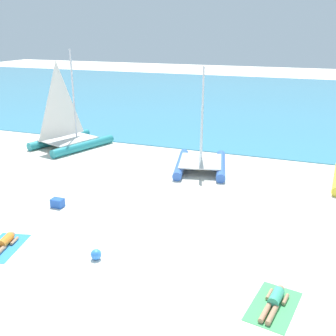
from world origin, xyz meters
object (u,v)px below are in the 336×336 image
Objects in this scene: towel_left at (3,247)px; sunbather_left at (4,243)px; sailboat_teal at (69,133)px; cooler_box at (58,203)px; sunbather_right at (275,301)px; towel_right at (273,306)px; beach_ball at (96,254)px; sailboat_blue at (201,155)px.

sunbather_left reaches higher than towel_left.
sailboat_teal is at bearing 112.98° from towel_left.
sunbather_right is at bearing -19.70° from cooler_box.
towel_right is (8.94, 0.01, -0.13)m from sunbather_left.
sunbather_left is 8.95m from sunbather_right.
towel_left is 1.21× the size of sunbather_right.
sunbather_right reaches higher than towel_right.
cooler_box is at bearing 170.22° from sunbather_right.
sailboat_teal reaches higher than sunbather_right.
cooler_box is at bearing 139.99° from beach_ball.
sailboat_teal is 17.59m from sunbather_right.
towel_right is 5.38× the size of beach_ball.
sailboat_teal reaches higher than towel_left.
sunbather_left is 4.41× the size of beach_ball.
sunbather_left is 1.00× the size of sunbather_right.
sunbather_right is at bearing 0.92° from towel_left.
sunbather_left is at bearing -125.46° from sailboat_blue.
beach_ball reaches higher than towel_right.
towel_left is 0.14m from sunbather_left.
sunbather_left is 3.36m from cooler_box.
sunbather_right is 4.43× the size of beach_ball.
cooler_box reaches higher than sunbather_right.
sunbather_right is at bearing -3.22° from beach_ball.
sunbather_left is at bearing -169.57° from sunbather_right.
towel_left is at bearing -86.61° from cooler_box.
sailboat_teal is 3.09× the size of towel_right.
towel_right is at bearing -3.90° from beach_ball.
beach_ball reaches higher than towel_left.
sailboat_teal is 11.73× the size of cooler_box.
cooler_box is (4.54, -7.77, -0.69)m from sailboat_teal.
sunbather_right is at bearing -19.82° from sailboat_teal.
sailboat_blue is 10.79m from towel_left.
sunbather_left is (-4.07, -9.90, -0.65)m from sailboat_blue.
sunbather_right is (4.88, -9.82, -0.65)m from sailboat_blue.
towel_left is at bearing -169.15° from sunbather_right.
towel_left is 3.43m from cooler_box.
sunbather_right is (8.95, 0.08, 0.00)m from sunbather_left.
sailboat_teal reaches higher than sailboat_blue.
beach_ball is at bearing 176.10° from towel_right.
cooler_box reaches higher than beach_ball.
towel_right is at bearing -20.09° from cooler_box.
towel_left is 3.80× the size of cooler_box.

